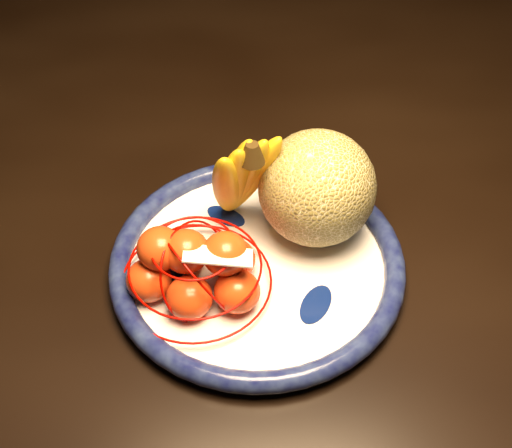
{
  "coord_description": "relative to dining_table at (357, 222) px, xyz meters",
  "views": [
    {
      "loc": [
        -0.12,
        -0.66,
        1.41
      ],
      "look_at": [
        -0.05,
        -0.13,
        0.84
      ],
      "focal_mm": 50.0,
      "sensor_mm": 36.0,
      "label": 1
    }
  ],
  "objects": [
    {
      "name": "price_tag",
      "position": [
        -0.21,
        -0.18,
        0.17
      ],
      "size": [
        0.07,
        0.04,
        0.01
      ],
      "primitive_type": "cube",
      "rotation": [
        -0.14,
        0.1,
        -0.15
      ],
      "color": "white",
      "rests_on": "mandarin_bag"
    },
    {
      "name": "dining_table",
      "position": [
        0.0,
        0.0,
        0.0
      ],
      "size": [
        1.64,
        1.1,
        0.77
      ],
      "rotation": [
        0.0,
        0.0,
        -0.12
      ],
      "color": "black",
      "rests_on": "ground"
    },
    {
      "name": "banana_bunch",
      "position": [
        -0.17,
        -0.07,
        0.18
      ],
      "size": [
        0.1,
        0.1,
        0.16
      ],
      "rotation": [
        0.0,
        0.0,
        0.41
      ],
      "color": "gold",
      "rests_on": "fruit_bowl"
    },
    {
      "name": "mandarin_bag",
      "position": [
        -0.23,
        -0.16,
        0.13
      ],
      "size": [
        0.22,
        0.22,
        0.11
      ],
      "rotation": [
        0.0,
        0.0,
        -0.43
      ],
      "color": "#FF4319",
      "rests_on": "fruit_bowl"
    },
    {
      "name": "cantaloupe",
      "position": [
        -0.08,
        -0.09,
        0.16
      ],
      "size": [
        0.13,
        0.13,
        0.13
      ],
      "primitive_type": "sphere",
      "color": "olive",
      "rests_on": "fruit_bowl"
    },
    {
      "name": "fruit_bowl",
      "position": [
        -0.16,
        -0.14,
        0.1
      ],
      "size": [
        0.34,
        0.34,
        0.03
      ],
      "rotation": [
        0.0,
        0.0,
        0.38
      ],
      "color": "white",
      "rests_on": "dining_table"
    }
  ]
}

